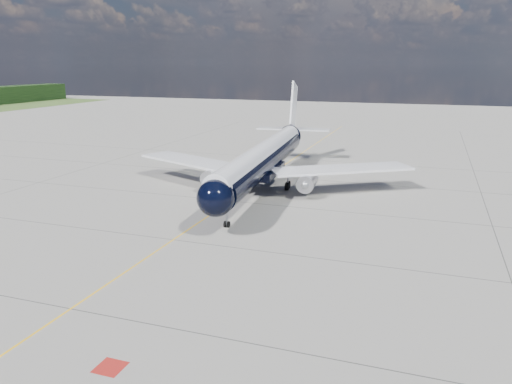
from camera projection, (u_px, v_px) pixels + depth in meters
ground at (245, 192)px, 67.12m from camera, size 320.00×320.00×0.00m
taxiway_centerline at (231, 201)px, 62.55m from camera, size 0.16×160.00×0.01m
red_marking at (110, 367)px, 28.41m from camera, size 1.60×1.60×0.01m
main_airliner at (265, 158)px, 67.86m from camera, size 39.31×48.02×13.87m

